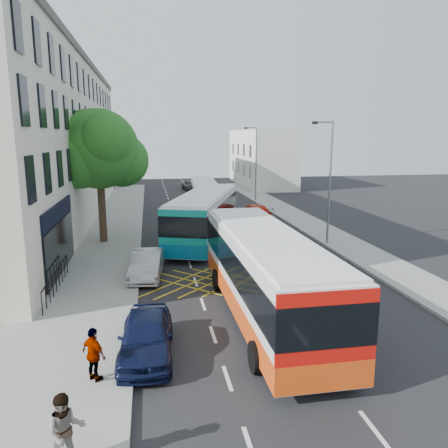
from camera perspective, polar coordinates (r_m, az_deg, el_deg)
name	(u,v)px	position (r m, az deg, el deg)	size (l,w,h in m)	color
ground	(296,328)	(17.33, 9.37, -13.27)	(120.00, 120.00, 0.00)	black
pavement_left	(104,242)	(30.83, -15.40, -2.32)	(5.00, 70.00, 0.15)	gray
pavement_right	(326,234)	(33.25, 13.19, -1.22)	(3.00, 70.00, 0.15)	gray
terrace_main	(43,141)	(40.26, -22.56, 9.97)	(8.30, 45.00, 13.50)	beige
terrace_far	(90,150)	(70.39, -17.08, 9.18)	(8.00, 20.00, 10.00)	silver
building_right	(261,158)	(64.99, 4.84, 8.61)	(6.00, 18.00, 8.00)	silver
street_tree	(99,150)	(29.97, -16.07, 9.28)	(6.30, 5.70, 8.80)	#382619
lamp_near	(329,176)	(29.31, 13.51, 6.09)	(1.45, 0.15, 8.00)	slate
lamp_far	(255,160)	(48.29, 4.09, 8.37)	(1.45, 0.15, 8.00)	slate
railings	(56,280)	(21.59, -21.09, -6.81)	(0.08, 5.60, 1.14)	black
bus_near	(265,273)	(17.58, 5.39, -6.41)	(3.16, 12.35, 3.47)	silver
bus_mid	(204,216)	(29.96, -2.60, 1.03)	(6.52, 12.28, 3.38)	silver
bus_far	(204,195)	(42.74, -2.58, 3.83)	(3.05, 10.45, 2.90)	silver
motorbike	(344,340)	(14.47, 15.46, -14.43)	(0.87, 2.34, 2.11)	black
parked_car_blue	(146,336)	(15.08, -10.11, -14.16)	(1.72, 4.28, 1.46)	black
parked_car_silver	(147,264)	(22.91, -10.06, -5.22)	(1.48, 4.24, 1.40)	#9C9FA4
red_hatchback	(255,212)	(37.95, 4.06, 1.58)	(1.97, 4.85, 1.41)	red
distant_car_grey	(192,186)	(58.72, -4.22, 5.01)	(2.07, 4.49, 1.25)	#44464C
distant_car_silver	(217,190)	(53.35, -0.94, 4.52)	(1.76, 4.38, 1.49)	#B6BABF
distant_car_dark	(205,181)	(63.58, -2.55, 5.59)	(1.47, 4.22, 1.39)	black
pedestrian_near	(66,432)	(10.85, -19.98, -24.12)	(0.84, 0.65, 1.73)	gray
pedestrian_far	(94,355)	(13.76, -16.63, -16.02)	(0.96, 0.40, 1.63)	gray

